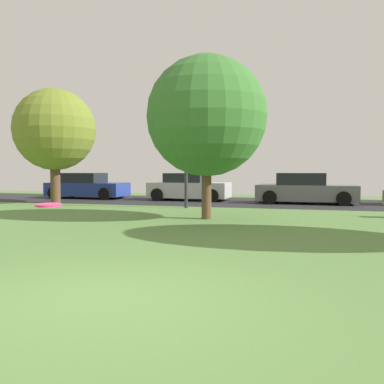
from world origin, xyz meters
TOP-DOWN VIEW (x-y plane):
  - ground_plane at (0.00, 0.00)m, footprint 44.00×44.00m
  - road_strip at (0.00, 16.00)m, footprint 44.00×6.40m
  - oak_tree_right at (-9.11, 12.77)m, footprint 3.78×3.78m
  - oak_tree_center at (-0.81, 8.69)m, footprint 3.86×3.86m
  - frisbee_disc at (-0.19, -0.73)m, footprint 0.28×0.28m
  - parked_car_blue at (-9.49, 16.28)m, footprint 4.33×2.08m
  - parked_car_silver at (-3.66, 16.39)m, footprint 4.06×2.12m
  - parked_car_grey at (2.14, 15.87)m, footprint 4.54×2.09m
  - street_lamp_post at (-2.55, 12.20)m, footprint 0.14×0.14m

SIDE VIEW (x-z plane):
  - ground_plane at x=0.00m, z-range 0.00..0.00m
  - road_strip at x=0.00m, z-range 0.00..0.01m
  - parked_car_blue at x=-9.49m, z-range -0.06..1.34m
  - parked_car_silver at x=-3.66m, z-range -0.05..1.35m
  - parked_car_grey at x=2.14m, z-range -0.06..1.37m
  - frisbee_disc at x=-0.19m, z-range 1.22..1.25m
  - street_lamp_post at x=-2.55m, z-range 0.00..4.50m
  - oak_tree_center at x=-0.81m, z-range 0.68..5.91m
  - oak_tree_right at x=-9.11m, z-range 0.76..6.09m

